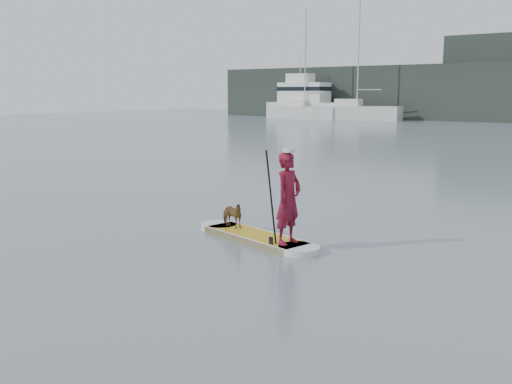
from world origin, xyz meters
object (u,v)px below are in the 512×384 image
Objects in this scene: dog at (231,215)px; sailboat_a at (304,111)px; sailboat_b at (356,111)px; motor_yacht_b at (308,102)px; paddler at (288,198)px; paddleboard at (256,237)px.

sailboat_a is (-26.17, 47.52, 0.46)m from dog.
sailboat_b reaches higher than dog.
sailboat_b is at bearing -8.52° from motor_yacht_b.
sailboat_b is (6.19, 0.67, 0.12)m from sailboat_a.
sailboat_a is at bearing 38.68° from dog.
sailboat_b reaches higher than paddler.
paddler is 55.46m from sailboat_a.
dog is (-1.71, 0.42, -0.60)m from paddler.
sailboat_b is at bearing 32.36° from dog.
sailboat_b reaches higher than paddleboard.
sailboat_b is (-20.76, 48.38, 0.91)m from paddleboard.
paddleboard is at bearing -61.16° from motor_yacht_b.
paddler is 2.66× the size of dog.
sailboat_a is 0.87× the size of sailboat_b.
motor_yacht_b is (-0.43, 1.64, 1.06)m from sailboat_a.
dog is 0.06× the size of motor_yacht_b.
dog is 52.17m from sailboat_b.
dog is 0.05× the size of sailboat_b.
paddleboard is 0.26× the size of sailboat_a.
motor_yacht_b is at bearing 133.00° from paddleboard.
motor_yacht_b is at bearing 163.29° from sailboat_b.
sailboat_b is (-19.97, 48.19, 0.57)m from dog.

